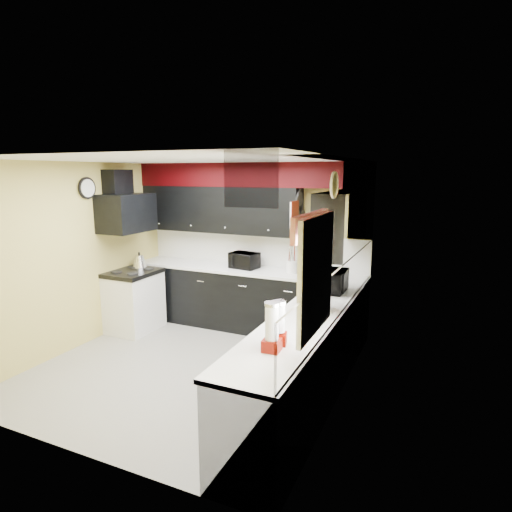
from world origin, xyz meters
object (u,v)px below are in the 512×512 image
at_px(knife_block, 316,268).
at_px(toaster_oven, 244,260).
at_px(microwave, 332,281).
at_px(utensil_crock, 292,267).
at_px(kettle, 139,261).

bearing_deg(knife_block, toaster_oven, -153.70).
distance_m(toaster_oven, microwave, 1.69).
bearing_deg(utensil_crock, microwave, -43.30).
bearing_deg(toaster_oven, utensil_crock, 9.87).
xyz_separation_m(toaster_oven, utensil_crock, (0.75, 0.02, -0.03)).
distance_m(toaster_oven, kettle, 1.63).
xyz_separation_m(toaster_oven, kettle, (-1.54, -0.52, -0.04)).
xyz_separation_m(toaster_oven, microwave, (1.53, -0.72, 0.01)).
relative_size(utensil_crock, kettle, 0.83).
bearing_deg(utensil_crock, kettle, -166.97).
height_order(toaster_oven, kettle, toaster_oven).
xyz_separation_m(microwave, utensil_crock, (-0.78, 0.73, -0.04)).
bearing_deg(kettle, utensil_crock, 13.03).
distance_m(toaster_oven, knife_block, 1.11).
bearing_deg(kettle, toaster_oven, 18.47).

